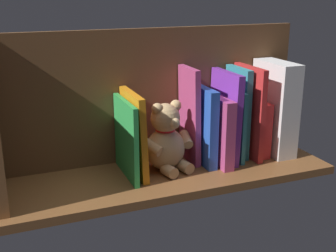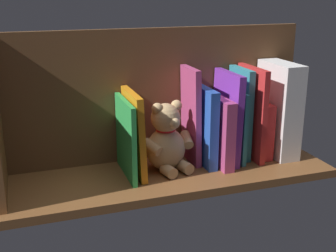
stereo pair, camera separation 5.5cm
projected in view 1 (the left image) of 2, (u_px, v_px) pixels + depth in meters
ground_plane at (168, 175)px, 118.77cm from camera, size 87.81×27.81×2.20cm
shelf_back_panel at (153, 95)px, 123.21cm from camera, size 87.81×1.50×36.80cm
dictionary_thick_white at (275, 108)px, 128.75cm from camera, size 6.32×15.85×27.02cm
book_0 at (255, 127)px, 129.63cm from camera, size 2.97×13.40×16.00cm
book_1 at (248, 112)px, 126.09cm from camera, size 1.60×15.38×26.26cm
book_2 at (237, 112)px, 126.70cm from camera, size 1.85×12.06×25.80cm
book_3 at (232, 124)px, 125.64cm from camera, size 1.21×14.46×20.11cm
book_4 at (225, 116)px, 123.56cm from camera, size 2.65×15.44×25.28cm
book_5 at (216, 129)px, 122.51cm from camera, size 2.97×17.27×18.96cm
book_6 at (202, 125)px, 121.84cm from camera, size 2.58×15.00×21.51cm
book_7 at (190, 115)px, 121.62cm from camera, size 2.29×11.36×26.77cm
teddy_bear at (167, 140)px, 117.52cm from camera, size 14.84×13.75×18.81cm
book_8 at (134, 134)px, 114.01cm from camera, size 2.51×16.70×22.02cm
book_9 at (126, 139)px, 112.97cm from camera, size 1.23×17.78×20.19cm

